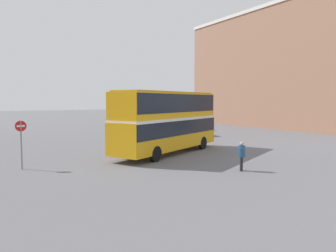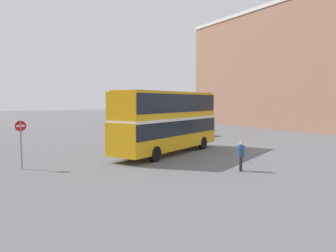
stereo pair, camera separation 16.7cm
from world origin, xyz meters
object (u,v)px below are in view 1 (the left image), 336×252
at_px(double_decker_bus, 168,118).
at_px(parked_car_kerb_far, 192,124).
at_px(parked_car_kerb_near, 191,129).
at_px(no_entry_sign, 21,137).
at_px(pedestrian_foreground, 242,153).

relative_size(double_decker_bus, parked_car_kerb_far, 2.54).
height_order(parked_car_kerb_near, no_entry_sign, no_entry_sign).
bearing_deg(parked_car_kerb_near, double_decker_bus, 50.69).
relative_size(double_decker_bus, pedestrian_foreground, 6.42).
xyz_separation_m(pedestrian_foreground, parked_car_kerb_near, (7.69, 16.32, -0.19)).
relative_size(double_decker_bus, no_entry_sign, 3.79).
distance_m(parked_car_kerb_far, no_entry_sign, 27.44).
distance_m(double_decker_bus, no_entry_sign, 10.13).
bearing_deg(parked_car_kerb_far, parked_car_kerb_near, 52.41).
distance_m(pedestrian_foreground, parked_car_kerb_near, 18.04).
height_order(parked_car_kerb_far, no_entry_sign, no_entry_sign).
height_order(double_decker_bus, parked_car_kerb_far, double_decker_bus).
xyz_separation_m(pedestrian_foreground, no_entry_sign, (-10.60, 6.69, 0.85)).
xyz_separation_m(parked_car_kerb_near, parked_car_kerb_far, (4.29, 5.92, -0.03)).
relative_size(pedestrian_foreground, parked_car_kerb_far, 0.40).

